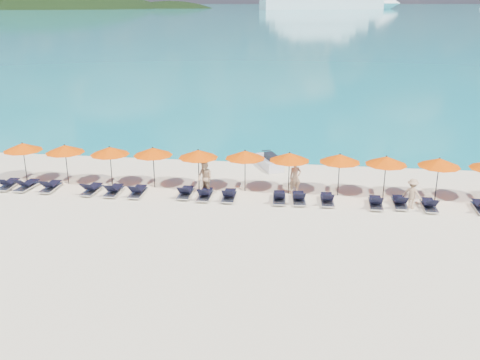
# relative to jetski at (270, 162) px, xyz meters

# --- Properties ---
(ground) EXTENTS (1400.00, 1400.00, 0.00)m
(ground) POSITION_rel_jetski_xyz_m (-1.01, -9.03, -0.37)
(ground) COLOR beige
(sea) EXTENTS (1600.00, 1300.00, 0.01)m
(sea) POSITION_rel_jetski_xyz_m (-1.01, 650.97, -0.37)
(sea) COLOR #1FA9B2
(sea) RESTS_ON ground
(headland_main) EXTENTS (374.00, 242.00, 126.50)m
(headland_main) POSITION_rel_jetski_xyz_m (-301.01, 530.97, -38.37)
(headland_main) COLOR black
(headland_main) RESTS_ON ground
(headland_small) EXTENTS (162.00, 126.00, 85.50)m
(headland_small) POSITION_rel_jetski_xyz_m (-151.01, 550.97, -35.37)
(headland_small) COLOR black
(headland_small) RESTS_ON ground
(jetski) EXTENTS (1.91, 2.73, 0.91)m
(jetski) POSITION_rel_jetski_xyz_m (0.00, 0.00, 0.00)
(jetski) COLOR silver
(jetski) RESTS_ON ground
(beachgoer_a) EXTENTS (0.78, 0.68, 1.80)m
(beachgoer_a) POSITION_rel_jetski_xyz_m (1.67, -4.40, 0.52)
(beachgoer_a) COLOR tan
(beachgoer_a) RESTS_ON ground
(beachgoer_b) EXTENTS (1.01, 0.94, 1.82)m
(beachgoer_b) POSITION_rel_jetski_xyz_m (-2.96, -5.16, 0.53)
(beachgoer_b) COLOR tan
(beachgoer_b) RESTS_ON ground
(beachgoer_c) EXTENTS (1.07, 0.88, 1.51)m
(beachgoer_c) POSITION_rel_jetski_xyz_m (7.38, -5.66, 0.38)
(beachgoer_c) COLOR tan
(beachgoer_c) RESTS_ON ground
(umbrella_0) EXTENTS (2.10, 2.10, 2.28)m
(umbrella_0) POSITION_rel_jetski_xyz_m (-13.26, -4.39, 1.64)
(umbrella_0) COLOR black
(umbrella_0) RESTS_ON ground
(umbrella_1) EXTENTS (2.10, 2.10, 2.28)m
(umbrella_1) POSITION_rel_jetski_xyz_m (-10.79, -4.46, 1.64)
(umbrella_1) COLOR black
(umbrella_1) RESTS_ON ground
(umbrella_2) EXTENTS (2.10, 2.10, 2.28)m
(umbrella_2) POSITION_rel_jetski_xyz_m (-8.24, -4.51, 1.64)
(umbrella_2) COLOR black
(umbrella_2) RESTS_ON ground
(umbrella_3) EXTENTS (2.10, 2.10, 2.28)m
(umbrella_3) POSITION_rel_jetski_xyz_m (-5.91, -4.35, 1.64)
(umbrella_3) COLOR black
(umbrella_3) RESTS_ON ground
(umbrella_4) EXTENTS (2.10, 2.10, 2.28)m
(umbrella_4) POSITION_rel_jetski_xyz_m (-3.43, -4.46, 1.64)
(umbrella_4) COLOR black
(umbrella_4) RESTS_ON ground
(umbrella_5) EXTENTS (2.10, 2.10, 2.28)m
(umbrella_5) POSITION_rel_jetski_xyz_m (-0.97, -4.29, 1.64)
(umbrella_5) COLOR black
(umbrella_5) RESTS_ON ground
(umbrella_6) EXTENTS (2.10, 2.10, 2.28)m
(umbrella_6) POSITION_rel_jetski_xyz_m (1.34, -4.38, 1.64)
(umbrella_6) COLOR black
(umbrella_6) RESTS_ON ground
(umbrella_7) EXTENTS (2.10, 2.10, 2.28)m
(umbrella_7) POSITION_rel_jetski_xyz_m (3.90, -4.31, 1.64)
(umbrella_7) COLOR black
(umbrella_7) RESTS_ON ground
(umbrella_8) EXTENTS (2.10, 2.10, 2.28)m
(umbrella_8) POSITION_rel_jetski_xyz_m (6.19, -4.42, 1.64)
(umbrella_8) COLOR black
(umbrella_8) RESTS_ON ground
(umbrella_9) EXTENTS (2.10, 2.10, 2.28)m
(umbrella_9) POSITION_rel_jetski_xyz_m (8.77, -4.40, 1.64)
(umbrella_9) COLOR black
(umbrella_9) RESTS_ON ground
(lounger_0) EXTENTS (0.70, 1.73, 0.66)m
(lounger_0) POSITION_rel_jetski_xyz_m (-13.71, -5.54, -0.14)
(lounger_0) COLOR silver
(lounger_0) RESTS_ON ground
(lounger_1) EXTENTS (0.78, 1.75, 0.66)m
(lounger_1) POSITION_rel_jetski_xyz_m (-12.63, -5.56, -0.14)
(lounger_1) COLOR silver
(lounger_1) RESTS_ON ground
(lounger_2) EXTENTS (0.64, 1.71, 0.66)m
(lounger_2) POSITION_rel_jetski_xyz_m (-11.28, -5.57, -0.14)
(lounger_2) COLOR silver
(lounger_2) RESTS_ON ground
(lounger_3) EXTENTS (0.72, 1.73, 0.66)m
(lounger_3) POSITION_rel_jetski_xyz_m (-8.93, -5.69, -0.14)
(lounger_3) COLOR silver
(lounger_3) RESTS_ON ground
(lounger_4) EXTENTS (0.64, 1.71, 0.66)m
(lounger_4) POSITION_rel_jetski_xyz_m (-7.71, -5.72, -0.14)
(lounger_4) COLOR silver
(lounger_4) RESTS_ON ground
(lounger_5) EXTENTS (0.65, 1.71, 0.66)m
(lounger_5) POSITION_rel_jetski_xyz_m (-6.42, -5.71, -0.14)
(lounger_5) COLOR silver
(lounger_5) RESTS_ON ground
(lounger_6) EXTENTS (0.63, 1.71, 0.66)m
(lounger_6) POSITION_rel_jetski_xyz_m (-3.92, -5.53, -0.14)
(lounger_6) COLOR silver
(lounger_6) RESTS_ON ground
(lounger_7) EXTENTS (0.64, 1.71, 0.66)m
(lounger_7) POSITION_rel_jetski_xyz_m (-2.86, -5.68, -0.14)
(lounger_7) COLOR silver
(lounger_7) RESTS_ON ground
(lounger_8) EXTENTS (0.66, 1.71, 0.66)m
(lounger_8) POSITION_rel_jetski_xyz_m (-1.62, -5.67, -0.14)
(lounger_8) COLOR silver
(lounger_8) RESTS_ON ground
(lounger_9) EXTENTS (0.72, 1.73, 0.66)m
(lounger_9) POSITION_rel_jetski_xyz_m (0.93, -5.64, -0.14)
(lounger_9) COLOR silver
(lounger_9) RESTS_ON ground
(lounger_10) EXTENTS (0.77, 1.75, 0.66)m
(lounger_10) POSITION_rel_jetski_xyz_m (1.92, -5.59, -0.14)
(lounger_10) COLOR silver
(lounger_10) RESTS_ON ground
(lounger_11) EXTENTS (0.70, 1.73, 0.66)m
(lounger_11) POSITION_rel_jetski_xyz_m (3.32, -5.58, -0.14)
(lounger_11) COLOR silver
(lounger_11) RESTS_ON ground
(lounger_12) EXTENTS (0.66, 1.72, 0.66)m
(lounger_12) POSITION_rel_jetski_xyz_m (5.68, -5.71, -0.14)
(lounger_12) COLOR silver
(lounger_12) RESTS_ON ground
(lounger_13) EXTENTS (0.63, 1.70, 0.66)m
(lounger_13) POSITION_rel_jetski_xyz_m (6.87, -5.50, -0.14)
(lounger_13) COLOR silver
(lounger_13) RESTS_ON ground
(lounger_14) EXTENTS (0.62, 1.70, 0.66)m
(lounger_14) POSITION_rel_jetski_xyz_m (8.23, -5.69, -0.14)
(lounger_14) COLOR silver
(lounger_14) RESTS_ON ground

